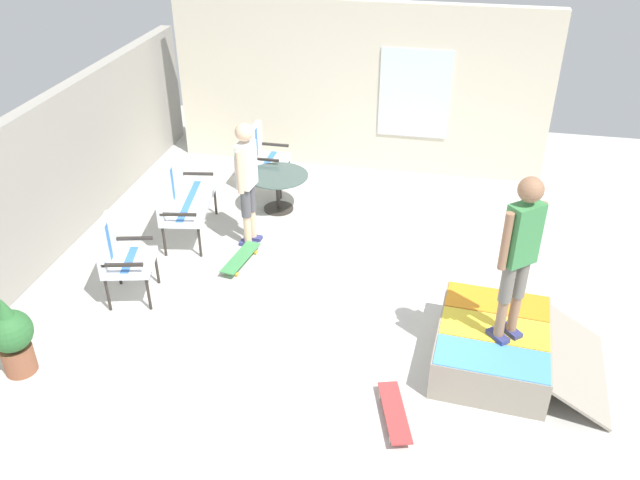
{
  "coord_description": "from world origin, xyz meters",
  "views": [
    {
      "loc": [
        -6.37,
        -0.96,
        4.71
      ],
      "look_at": [
        0.12,
        0.37,
        0.7
      ],
      "focal_mm": 36.91,
      "sensor_mm": 36.0,
      "label": 1
    }
  ],
  "objects_px": {
    "patio_chair_near_house": "(262,153)",
    "patio_chair_by_wall": "(118,253)",
    "patio_bench": "(180,194)",
    "skate_ramp": "(495,346)",
    "patio_table": "(278,185)",
    "person_skater": "(520,248)",
    "skateboard_spare": "(395,412)",
    "person_watching": "(247,176)",
    "skateboard_by_bench": "(241,258)",
    "potted_plant": "(12,335)"
  },
  "relations": [
    {
      "from": "skate_ramp",
      "to": "patio_chair_by_wall",
      "type": "relative_size",
      "value": 1.79
    },
    {
      "from": "patio_bench",
      "to": "person_watching",
      "type": "relative_size",
      "value": 0.77
    },
    {
      "from": "skate_ramp",
      "to": "patio_chair_near_house",
      "type": "height_order",
      "value": "patio_chair_near_house"
    },
    {
      "from": "patio_chair_near_house",
      "to": "patio_table",
      "type": "bearing_deg",
      "value": -146.95
    },
    {
      "from": "person_watching",
      "to": "potted_plant",
      "type": "xyz_separation_m",
      "value": [
        -2.95,
        1.59,
        -0.55
      ]
    },
    {
      "from": "skate_ramp",
      "to": "person_skater",
      "type": "height_order",
      "value": "person_skater"
    },
    {
      "from": "skate_ramp",
      "to": "person_skater",
      "type": "xyz_separation_m",
      "value": [
        -0.1,
        -0.05,
        1.26
      ]
    },
    {
      "from": "person_skater",
      "to": "skateboard_by_bench",
      "type": "relative_size",
      "value": 2.14
    },
    {
      "from": "patio_bench",
      "to": "skateboard_spare",
      "type": "height_order",
      "value": "patio_bench"
    },
    {
      "from": "patio_chair_near_house",
      "to": "patio_bench",
      "type": "bearing_deg",
      "value": 155.9
    },
    {
      "from": "patio_chair_by_wall",
      "to": "skateboard_by_bench",
      "type": "height_order",
      "value": "patio_chair_by_wall"
    },
    {
      "from": "skate_ramp",
      "to": "skateboard_spare",
      "type": "height_order",
      "value": "skate_ramp"
    },
    {
      "from": "person_skater",
      "to": "skateboard_spare",
      "type": "bearing_deg",
      "value": 132.57
    },
    {
      "from": "person_skater",
      "to": "skateboard_spare",
      "type": "height_order",
      "value": "person_skater"
    },
    {
      "from": "skateboard_by_bench",
      "to": "person_watching",
      "type": "bearing_deg",
      "value": 3.02
    },
    {
      "from": "patio_chair_near_house",
      "to": "patio_table",
      "type": "height_order",
      "value": "patio_chair_near_house"
    },
    {
      "from": "skate_ramp",
      "to": "patio_chair_by_wall",
      "type": "distance_m",
      "value": 4.35
    },
    {
      "from": "patio_chair_near_house",
      "to": "skateboard_spare",
      "type": "height_order",
      "value": "patio_chair_near_house"
    },
    {
      "from": "patio_chair_near_house",
      "to": "potted_plant",
      "type": "relative_size",
      "value": 1.11
    },
    {
      "from": "potted_plant",
      "to": "person_skater",
      "type": "bearing_deg",
      "value": -78.22
    },
    {
      "from": "patio_chair_near_house",
      "to": "patio_chair_by_wall",
      "type": "relative_size",
      "value": 1.0
    },
    {
      "from": "patio_bench",
      "to": "person_watching",
      "type": "xyz_separation_m",
      "value": [
        -0.04,
        -0.98,
        0.4
      ]
    },
    {
      "from": "skate_ramp",
      "to": "person_skater",
      "type": "relative_size",
      "value": 1.04
    },
    {
      "from": "patio_chair_by_wall",
      "to": "potted_plant",
      "type": "xyz_separation_m",
      "value": [
        -1.43,
        0.47,
        -0.15
      ]
    },
    {
      "from": "skateboard_by_bench",
      "to": "patio_bench",
      "type": "bearing_deg",
      "value": 60.07
    },
    {
      "from": "patio_bench",
      "to": "person_skater",
      "type": "relative_size",
      "value": 0.75
    },
    {
      "from": "patio_bench",
      "to": "patio_chair_near_house",
      "type": "relative_size",
      "value": 1.3
    },
    {
      "from": "skateboard_by_bench",
      "to": "potted_plant",
      "type": "xyz_separation_m",
      "value": [
        -2.41,
        1.62,
        0.38
      ]
    },
    {
      "from": "patio_table",
      "to": "person_watching",
      "type": "xyz_separation_m",
      "value": [
        -1.0,
        0.13,
        0.61
      ]
    },
    {
      "from": "person_watching",
      "to": "skateboard_spare",
      "type": "relative_size",
      "value": 2.1
    },
    {
      "from": "person_watching",
      "to": "potted_plant",
      "type": "distance_m",
      "value": 3.39
    },
    {
      "from": "skateboard_spare",
      "to": "patio_table",
      "type": "bearing_deg",
      "value": 29.23
    },
    {
      "from": "patio_chair_near_house",
      "to": "person_watching",
      "type": "relative_size",
      "value": 0.59
    },
    {
      "from": "person_watching",
      "to": "person_skater",
      "type": "xyz_separation_m",
      "value": [
        -1.94,
        -3.26,
        0.48
      ]
    },
    {
      "from": "patio_bench",
      "to": "patio_table",
      "type": "xyz_separation_m",
      "value": [
        0.95,
        -1.11,
        -0.21
      ]
    },
    {
      "from": "person_watching",
      "to": "skateboard_spare",
      "type": "distance_m",
      "value": 3.76
    },
    {
      "from": "potted_plant",
      "to": "patio_table",
      "type": "bearing_deg",
      "value": -23.58
    },
    {
      "from": "person_skater",
      "to": "patio_table",
      "type": "bearing_deg",
      "value": 46.88
    },
    {
      "from": "patio_chair_by_wall",
      "to": "person_skater",
      "type": "bearing_deg",
      "value": -95.51
    },
    {
      "from": "person_skater",
      "to": "patio_bench",
      "type": "bearing_deg",
      "value": 65.01
    },
    {
      "from": "patio_chair_near_house",
      "to": "person_skater",
      "type": "xyz_separation_m",
      "value": [
        -3.56,
        -3.54,
        0.88
      ]
    },
    {
      "from": "patio_chair_near_house",
      "to": "skateboard_by_bench",
      "type": "bearing_deg",
      "value": -172.0
    },
    {
      "from": "patio_chair_by_wall",
      "to": "person_skater",
      "type": "xyz_separation_m",
      "value": [
        -0.42,
        -4.38,
        0.88
      ]
    },
    {
      "from": "patio_chair_by_wall",
      "to": "person_watching",
      "type": "height_order",
      "value": "person_watching"
    },
    {
      "from": "person_watching",
      "to": "person_skater",
      "type": "relative_size",
      "value": 0.98
    },
    {
      "from": "skate_ramp",
      "to": "patio_bench",
      "type": "height_order",
      "value": "patio_bench"
    },
    {
      "from": "person_skater",
      "to": "skateboard_by_bench",
      "type": "height_order",
      "value": "person_skater"
    },
    {
      "from": "patio_table",
      "to": "person_skater",
      "type": "xyz_separation_m",
      "value": [
        -2.93,
        -3.13,
        1.09
      ]
    },
    {
      "from": "patio_table",
      "to": "skateboard_by_bench",
      "type": "bearing_deg",
      "value": 176.13
    },
    {
      "from": "patio_table",
      "to": "skateboard_by_bench",
      "type": "height_order",
      "value": "patio_table"
    }
  ]
}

